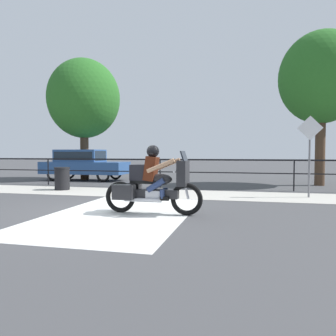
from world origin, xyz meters
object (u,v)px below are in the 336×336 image
Objects in this scene: trash_bin at (62,179)px; street_sign at (310,146)px; tree_behind_sign at (322,78)px; parked_car at (83,163)px; motorcycle at (152,184)px; tree_behind_car at (84,99)px.

street_sign reaches higher than trash_bin.
tree_behind_sign is at bearing 22.68° from trash_bin.
trash_bin is at bearing -157.32° from tree_behind_sign.
street_sign is (10.05, -4.25, 0.73)m from parked_car.
motorcycle is 6.06m from trash_bin.
trash_bin is 0.34× the size of street_sign.
street_sign is at bearing -0.50° from trash_bin.
motorcycle is 5.61m from street_sign.
motorcycle is 10.28m from tree_behind_sign.
street_sign is at bearing -105.37° from tree_behind_sign.
motorcycle is at bearing -123.08° from tree_behind_sign.
tree_behind_sign reaches higher than parked_car.
tree_behind_car is (-1.50, 4.63, 3.78)m from trash_bin.
tree_behind_sign is at bearing 2.97° from parked_car.
motorcycle is at bearing -39.54° from trash_bin.
parked_car is 3.35m from tree_behind_car.
tree_behind_sign reaches higher than street_sign.
tree_behind_car is at bearing 155.26° from street_sign.
parked_car is at bearing -71.50° from tree_behind_car.
parked_car is at bearing 107.87° from trash_bin.
trash_bin is 11.46m from tree_behind_sign.
street_sign reaches higher than parked_car.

